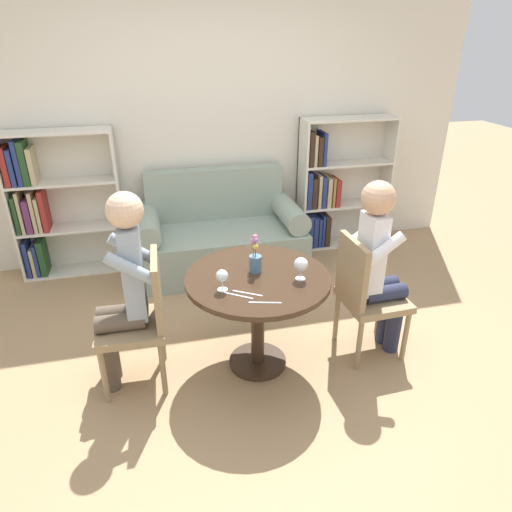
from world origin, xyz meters
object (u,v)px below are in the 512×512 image
at_px(chair_left, 141,316).
at_px(wine_glass_right, 301,265).
at_px(flower_vase, 255,258).
at_px(couch, 220,237).
at_px(chair_right, 365,292).
at_px(wine_glass_left, 222,276).
at_px(person_right, 379,264).
at_px(bookshelf_left, 53,204).
at_px(bookshelf_right, 331,188).
at_px(person_left, 123,288).

distance_m(chair_left, wine_glass_right, 1.06).
bearing_deg(flower_vase, couch, 89.94).
bearing_deg(couch, chair_right, -64.30).
xyz_separation_m(wine_glass_left, flower_vase, (0.25, 0.18, 0.00)).
height_order(person_right, flower_vase, person_right).
distance_m(bookshelf_left, wine_glass_left, 2.29).
distance_m(chair_left, chair_right, 1.51).
bearing_deg(wine_glass_right, bookshelf_right, 62.57).
distance_m(bookshelf_left, wine_glass_right, 2.58).
xyz_separation_m(wine_glass_right, flower_vase, (-0.25, 0.17, -0.00)).
distance_m(person_left, wine_glass_right, 1.10).
xyz_separation_m(chair_left, flower_vase, (0.75, 0.04, 0.30)).
distance_m(wine_glass_left, flower_vase, 0.31).
xyz_separation_m(bookshelf_left, bookshelf_right, (2.73, -0.00, -0.06)).
xyz_separation_m(bookshelf_right, person_right, (-0.40, -1.83, 0.08)).
xyz_separation_m(couch, wine_glass_right, (0.25, -1.62, 0.49)).
bearing_deg(chair_left, wine_glass_right, 84.80).
relative_size(chair_left, person_right, 0.70).
bearing_deg(chair_right, wine_glass_right, 94.66).
bearing_deg(bookshelf_left, wine_glass_right, -47.28).
xyz_separation_m(person_left, wine_glass_right, (1.09, -0.13, 0.09)).
distance_m(bookshelf_left, bookshelf_right, 2.73).
height_order(chair_left, flower_vase, flower_vase).
height_order(bookshelf_left, chair_right, bookshelf_left).
relative_size(chair_left, wine_glass_left, 6.63).
bearing_deg(person_right, wine_glass_right, 94.23).
bearing_deg(wine_glass_right, bookshelf_left, 132.72).
bearing_deg(wine_glass_right, flower_vase, 146.82).
bearing_deg(bookshelf_right, chair_right, -104.78).
height_order(couch, flower_vase, flower_vase).
bearing_deg(wine_glass_left, person_right, 4.48).
bearing_deg(bookshelf_left, bookshelf_right, -0.04).
distance_m(bookshelf_left, flower_vase, 2.29).
distance_m(couch, flower_vase, 1.54).
relative_size(bookshelf_right, person_left, 1.03).
xyz_separation_m(chair_right, wine_glass_left, (-1.00, -0.08, 0.30)).
xyz_separation_m(chair_right, flower_vase, (-0.75, 0.11, 0.30)).
height_order(chair_left, person_right, person_right).
bearing_deg(wine_glass_right, couch, 98.86).
bearing_deg(couch, wine_glass_right, -81.14).
bearing_deg(bookshelf_right, wine_glass_right, -117.43).
xyz_separation_m(person_right, wine_glass_right, (-0.58, -0.07, 0.10)).
bearing_deg(couch, bookshelf_left, 169.74).
bearing_deg(bookshelf_left, couch, -10.26).
bearing_deg(bookshelf_left, person_right, -38.08).
height_order(couch, wine_glass_right, couch).
xyz_separation_m(couch, chair_left, (-0.75, -1.50, 0.18)).
bearing_deg(bookshelf_right, person_right, -102.35).
bearing_deg(wine_glass_left, chair_left, 163.79).
xyz_separation_m(couch, chair_right, (0.75, -1.56, 0.18)).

